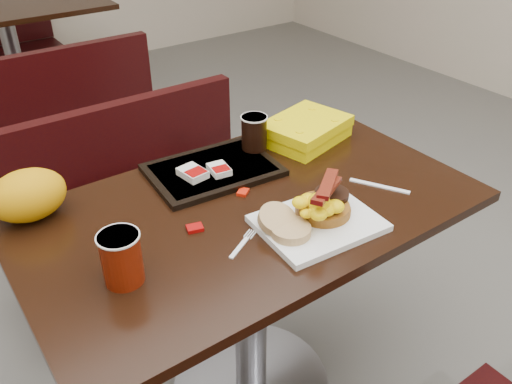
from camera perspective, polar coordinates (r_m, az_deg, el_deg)
table_near at (r=1.66m, az=-0.57°, el=-12.16°), size 1.20×0.70×0.75m
bench_near_n at (r=2.15m, az=-11.34°, el=-1.43°), size 1.00×0.46×0.72m
table_far at (r=3.81m, az=-24.17°, el=12.04°), size 1.20×0.70×0.75m
bench_far_s at (r=3.17m, az=-20.92°, el=8.60°), size 1.00×0.46×0.72m
platter at (r=1.34m, az=6.63°, el=-3.32°), size 0.31×0.25×0.02m
pancake_stack at (r=1.36m, az=7.15°, el=-1.68°), size 0.15×0.15×0.03m
sausage_patty at (r=1.38m, az=8.07°, el=-0.22°), size 0.09×0.09×0.01m
scrambled_eggs at (r=1.30m, az=6.70°, el=-1.31°), size 0.11×0.10×0.05m
bacon_strips at (r=1.30m, az=7.55°, el=0.33°), size 0.18×0.15×0.01m
muffin_bottom at (r=1.28m, az=3.72°, el=-4.09°), size 0.11×0.11×0.02m
muffin_top at (r=1.30m, az=2.26°, el=-2.91°), size 0.10×0.10×0.05m
coffee_cup_near at (r=1.18m, az=-14.13°, el=-6.88°), size 0.09×0.09×0.12m
fork at (r=1.27m, az=-1.81°, el=-5.96°), size 0.11×0.08×0.00m
knife at (r=1.53m, az=13.02°, el=0.63°), size 0.10×0.15×0.00m
condiment_syrup at (r=1.46m, az=-1.40°, el=-0.00°), size 0.04×0.04×0.01m
condiment_ketchup at (r=1.33m, az=-6.54°, el=-3.83°), size 0.05×0.04×0.01m
tray at (r=1.56m, az=-4.61°, el=2.36°), size 0.38×0.29×0.02m
hashbrown_sleeve_left at (r=1.51m, az=-6.77°, el=2.03°), size 0.07×0.09×0.02m
hashbrown_sleeve_right at (r=1.53m, az=-3.95°, el=2.41°), size 0.06×0.08×0.02m
coffee_cup_far at (r=1.63m, az=-0.20°, el=6.35°), size 0.09×0.09×0.11m
clamshell at (r=1.73m, az=5.30°, el=6.59°), size 0.30×0.25×0.07m
paper_bag at (r=1.45m, az=-23.13°, el=-0.31°), size 0.21×0.17×0.13m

